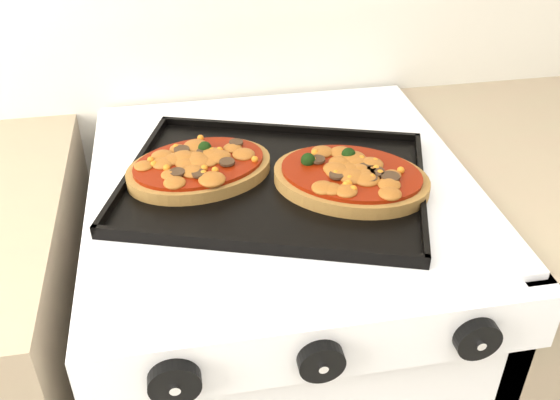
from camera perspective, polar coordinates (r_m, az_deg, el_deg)
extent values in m
cube|color=white|center=(1.28, 0.12, -15.19)|extent=(0.60, 0.60, 0.91)
cube|color=white|center=(0.78, 4.43, -13.28)|extent=(0.60, 0.02, 0.09)
cylinder|color=black|center=(0.75, -9.62, -16.13)|extent=(0.06, 0.02, 0.06)
cylinder|color=black|center=(0.77, 3.79, -14.52)|extent=(0.06, 0.02, 0.06)
cylinder|color=black|center=(0.82, 17.59, -12.03)|extent=(0.06, 0.02, 0.06)
cube|color=black|center=(0.94, -0.54, 1.78)|extent=(0.53, 0.46, 0.02)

